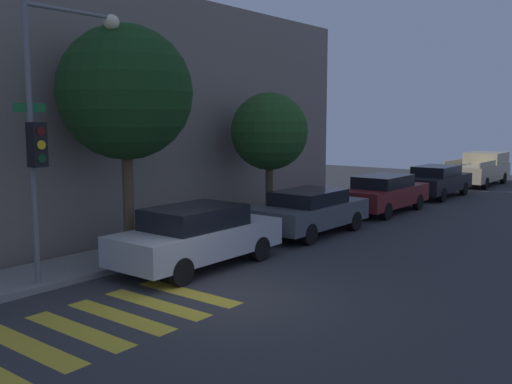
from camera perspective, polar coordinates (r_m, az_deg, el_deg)
name	(u,v)px	position (r m, az deg, el deg)	size (l,w,h in m)	color
ground_plane	(225,298)	(11.64, -3.12, -10.52)	(60.00, 60.00, 0.00)	#333335
sidewalk	(97,262)	(14.59, -15.61, -6.80)	(26.00, 1.92, 0.14)	gray
crosswalk	(78,330)	(10.39, -17.40, -13.08)	(5.75, 2.60, 0.00)	gold
traffic_light_pole	(53,110)	(12.67, -19.60, 7.74)	(2.64, 0.56, 5.98)	slate
sedan_near_corner	(197,235)	(13.82, -5.88, -4.34)	(4.46, 1.82, 1.49)	#B7BABF
sedan_middle	(310,211)	(17.72, 5.43, -1.88)	(4.31, 1.84, 1.38)	#4C5156
sedan_far_end	(384,193)	(22.24, 12.68, -0.09)	(4.63, 1.75, 1.44)	maroon
sedan_tail_of_row	(437,181)	(27.26, 17.63, 1.10)	(4.59, 1.76, 1.44)	black
pickup_truck	(479,169)	(33.18, 21.43, 2.17)	(5.31, 2.03, 1.71)	tan
tree_near_corner	(125,93)	(14.46, -12.94, 9.62)	(3.30, 3.30, 5.85)	brown
tree_midblock	(269,132)	(18.75, 1.34, 6.03)	(2.54, 2.54, 4.42)	brown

